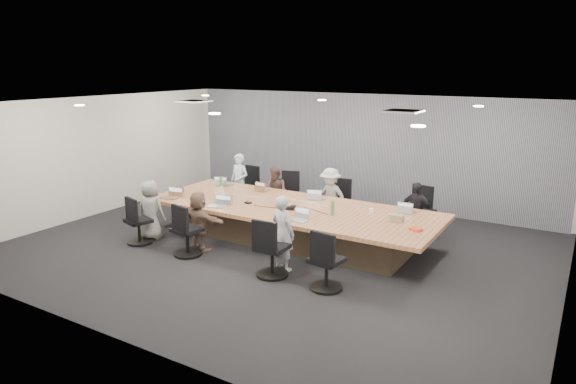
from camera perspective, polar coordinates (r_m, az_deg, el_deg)
The scene contains 41 objects.
floor at distance 10.14m, azimuth -1.17°, elevation -6.23°, with size 10.00×8.00×0.00m, color black.
ceiling at distance 9.55m, azimuth -1.26°, elevation 9.74°, with size 10.00×8.00×0.00m, color white.
wall_back at distance 13.24m, azimuth 8.09°, elevation 4.70°, with size 10.00×2.80×0.00m, color beige.
wall_front at distance 6.83m, azimuth -19.48°, elevation -4.80°, with size 10.00×2.80×0.00m, color beige.
wall_left at distance 13.07m, azimuth -20.13°, elevation 3.86°, with size 8.00×2.80×0.00m, color beige.
wall_right at distance 8.32m, azimuth 29.38°, elevation -2.53°, with size 8.00×2.80×0.00m, color beige.
curtain at distance 13.17m, azimuth 7.95°, elevation 4.66°, with size 9.80×0.04×2.80m, color gray.
conference_table at distance 10.42m, azimuth 0.28°, elevation -3.35°, with size 6.00×2.20×0.74m.
chair_0 at distance 12.99m, azimuth -4.49°, elevation 0.17°, with size 0.56×0.56×0.83m, color black, non-canonical shape.
chair_1 at distance 12.42m, azimuth -0.47°, elevation -0.49°, with size 0.54×0.54×0.80m, color black, non-canonical shape.
chair_2 at distance 11.77m, azimuth 5.45°, elevation -1.50°, with size 0.51×0.51×0.75m, color black, non-canonical shape.
chair_3 at distance 11.09m, azimuth 14.48°, elevation -2.54°, with size 0.59×0.59×0.87m, color black, non-canonical shape.
chair_4 at distance 10.70m, azimuth -16.26°, elevation -3.49°, with size 0.53×0.53×0.79m, color black, non-canonical shape.
chair_5 at distance 9.83m, azimuth -11.16°, elevation -4.59°, with size 0.57×0.57×0.84m, color black, non-canonical shape.
chair_6 at distance 8.72m, azimuth -1.77°, elevation -6.69°, with size 0.58×0.58×0.86m, color black, non-canonical shape.
chair_7 at distance 8.25m, azimuth 4.31°, elevation -8.08°, with size 0.56×0.56×0.83m, color black, non-canonical shape.
person_0 at distance 12.65m, azimuth -5.43°, elevation 1.11°, with size 0.51×0.33×1.40m, color silver.
laptop_0 at distance 12.21m, azimuth -6.96°, elevation 0.83°, with size 0.33×0.23×0.02m, color #B2B2B7.
person_1 at distance 12.08m, azimuth -1.34°, elevation 0.01°, with size 0.57×0.45×1.18m, color brown.
laptop_1 at distance 11.60m, azimuth -2.80°, elevation 0.22°, with size 0.29×0.20×0.02m, color #8C6647.
person_2 at distance 11.39m, azimuth 4.72°, elevation -0.57°, with size 0.84×0.48×1.30m, color #AAAAAA.
laptop_2 at distance 10.89m, azimuth 3.44°, elevation -0.70°, with size 0.32×0.22×0.02m, color #B2B2B7.
person_3 at distance 10.72m, azimuth 13.99°, elevation -2.12°, with size 0.71×0.30×1.22m, color black.
laptop_3 at distance 10.18m, azimuth 13.11°, elevation -2.11°, with size 0.30×0.21×0.02m, color #B2B2B7.
person_4 at distance 10.87m, azimuth -14.99°, elevation -1.92°, with size 0.60×0.39×1.23m, color gray.
laptop_4 at distance 11.21m, azimuth -13.03°, elevation -0.62°, with size 0.35×0.24×0.02m, color #8C6647.
person_5 at distance 10.02m, azimuth -9.87°, elevation -3.19°, with size 1.08×0.34×1.16m, color brown.
laptop_5 at distance 10.38m, azimuth -7.93°, elevation -1.55°, with size 0.35×0.24×0.02m, color #B2B2B7.
person_6 at distance 8.92m, azimuth -0.56°, elevation -4.56°, with size 0.49×0.32×1.34m, color #ABABB6.
laptop_6 at distance 9.34m, azimuth 1.21°, elevation -3.18°, with size 0.32×0.22×0.02m, color #B2B2B7.
bottle_green_left at distance 11.92m, azimuth -7.46°, elevation 1.09°, with size 0.07×0.07×0.26m, color #48844C.
bottle_green_right at distance 9.71m, azimuth 4.96°, elevation -1.78°, with size 0.08×0.08×0.27m, color #48844C.
bottle_clear at distance 11.08m, azimuth -7.38°, elevation 0.03°, with size 0.07×0.07×0.23m, color silver.
cup_white_far at distance 10.48m, azimuth -0.31°, elevation -1.03°, with size 0.08×0.08×0.10m, color white.
cup_white_near at distance 9.90m, azimuth 9.26°, elevation -2.11°, with size 0.08×0.08×0.10m, color white.
mug_brown at distance 11.64m, azimuth -11.71°, elevation 0.23°, with size 0.09×0.09×0.11m, color brown.
mic_left at distance 10.53m, azimuth -4.47°, elevation -1.20°, with size 0.14×0.09×0.03m, color black.
mic_right at distance 10.21m, azimuth 0.76°, elevation -1.63°, with size 0.17×0.11×0.03m, color black.
stapler at distance 10.02m, azimuth 0.20°, elevation -1.83°, with size 0.18×0.04×0.07m, color black.
canvas_bag at distance 9.50m, azimuth 12.00°, elevation -2.85°, with size 0.24×0.15×0.13m, color gray.
snack_packet at distance 9.06m, azimuth 14.00°, elevation -4.07°, with size 0.20×0.13×0.04m, color red.
Camera 1 is at (5.09, -8.05, 3.51)m, focal length 32.00 mm.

